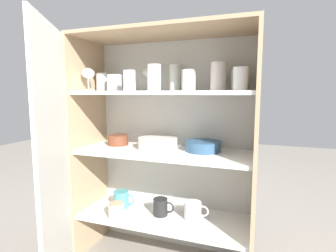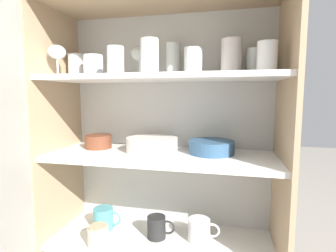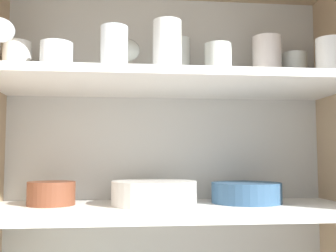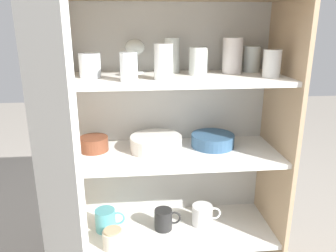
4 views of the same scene
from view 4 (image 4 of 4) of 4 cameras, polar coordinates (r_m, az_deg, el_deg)
name	(u,v)px [view 4 (image 4 of 4)]	position (r m, az deg, el deg)	size (l,w,h in m)	color
cupboard_back_panel	(164,141)	(1.58, -0.67, -2.62)	(0.98, 0.02, 1.26)	silver
cupboard_side_left	(53,160)	(1.45, -19.46, -5.59)	(0.02, 0.38, 1.26)	tan
cupboard_side_right	(276,151)	(1.53, 18.29, -4.21)	(0.02, 0.38, 1.26)	tan
shelf_board_lower	(168,230)	(1.60, -0.02, -17.68)	(0.95, 0.35, 0.02)	white
shelf_board_middle	(168,155)	(1.41, -0.02, -5.01)	(0.95, 0.35, 0.02)	white
shelf_board_upper	(168,79)	(1.32, -0.02, 8.17)	(0.95, 0.35, 0.02)	white
cupboard_door	(57,212)	(1.07, -18.71, -14.06)	(0.25, 0.44, 1.26)	silver
tumbler_glass_0	(129,67)	(1.21, -6.85, 10.16)	(0.06, 0.06, 0.10)	white
tumbler_glass_1	(272,64)	(1.36, 17.64, 10.33)	(0.07, 0.07, 0.11)	white
tumbler_glass_2	(252,59)	(1.49, 14.37, 11.23)	(0.07, 0.07, 0.11)	white
tumbler_glass_3	(172,55)	(1.42, 0.72, 12.21)	(0.06, 0.06, 0.15)	white
tumbler_glass_4	(232,56)	(1.43, 11.15, 11.94)	(0.08, 0.08, 0.15)	silver
tumbler_glass_5	(163,62)	(1.24, -0.82, 11.09)	(0.07, 0.07, 0.13)	white
tumbler_glass_6	(90,66)	(1.33, -13.44, 10.20)	(0.08, 0.08, 0.09)	white
tumbler_glass_7	(198,61)	(1.37, 5.28, 11.19)	(0.08, 0.08, 0.11)	white
tumbler_glass_8	(63,63)	(1.39, -17.87, 10.48)	(0.07, 0.07, 0.11)	white
wine_glass_0	(135,48)	(1.41, -5.77, 13.29)	(0.08, 0.08, 0.14)	white
wine_glass_1	(52,57)	(1.26, -19.49, 11.28)	(0.07, 0.07, 0.13)	white
plate_stack_white	(156,143)	(1.42, -2.10, -3.03)	(0.22, 0.22, 0.06)	silver
mixing_bowl_large	(213,140)	(1.48, 7.79, -2.38)	(0.19, 0.19, 0.06)	#33567A
serving_bowl_small	(94,143)	(1.45, -12.80, -2.94)	(0.12, 0.12, 0.06)	brown
coffee_mug_primary	(203,215)	(1.60, 6.05, -15.14)	(0.14, 0.10, 0.10)	white
coffee_mug_extra_1	(106,220)	(1.58, -10.76, -15.76)	(0.13, 0.09, 0.10)	teal
coffee_mug_extra_2	(164,219)	(1.56, -0.73, -15.94)	(0.12, 0.08, 0.10)	black
storage_jar	(113,239)	(1.47, -9.56, -18.82)	(0.09, 0.09, 0.09)	beige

